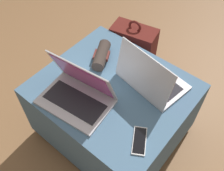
% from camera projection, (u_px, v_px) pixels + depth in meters
% --- Properties ---
extents(ground_plane, '(14.00, 14.00, 0.00)m').
position_uv_depth(ground_plane, '(113.00, 130.00, 1.79)').
color(ground_plane, olive).
extents(ottoman, '(0.81, 0.72, 0.47)m').
position_uv_depth(ottoman, '(113.00, 111.00, 1.61)').
color(ottoman, '#2A3D4E').
rests_on(ottoman, ground_plane).
extents(laptop_near, '(0.39, 0.29, 0.25)m').
position_uv_depth(laptop_near, '(78.00, 93.00, 1.34)').
color(laptop_near, silver).
rests_on(laptop_near, ottoman).
extents(laptop_far, '(0.39, 0.29, 0.25)m').
position_uv_depth(laptop_far, '(150.00, 78.00, 1.41)').
color(laptop_far, silver).
rests_on(laptop_far, ottoman).
extents(cell_phone, '(0.13, 0.16, 0.01)m').
position_uv_depth(cell_phone, '(139.00, 141.00, 1.23)').
color(cell_phone, white).
rests_on(cell_phone, ottoman).
extents(backpack, '(0.33, 0.25, 0.54)m').
position_uv_depth(backpack, '(133.00, 55.00, 1.93)').
color(backpack, '#5B1E19').
rests_on(backpack, ground_plane).
extents(wrist_brace, '(0.16, 0.21, 0.07)m').
position_uv_depth(wrist_brace, '(101.00, 55.00, 1.54)').
color(wrist_brace, '#3D332D').
rests_on(wrist_brace, ottoman).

